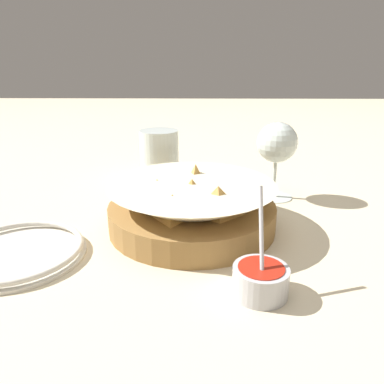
{
  "coord_description": "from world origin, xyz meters",
  "views": [
    {
      "loc": [
        -0.57,
        0.01,
        0.26
      ],
      "look_at": [
        -0.01,
        0.02,
        0.06
      ],
      "focal_mm": 35.0,
      "sensor_mm": 36.0,
      "label": 1
    }
  ],
  "objects_px": {
    "beer_mug": "(160,157)",
    "side_plate": "(17,252)",
    "sauce_cup": "(260,279)",
    "food_basket": "(192,208)",
    "wine_glass": "(277,145)"
  },
  "relations": [
    {
      "from": "side_plate",
      "to": "beer_mug",
      "type": "bearing_deg",
      "value": -25.39
    },
    {
      "from": "sauce_cup",
      "to": "side_plate",
      "type": "bearing_deg",
      "value": 75.97
    },
    {
      "from": "beer_mug",
      "to": "side_plate",
      "type": "distance_m",
      "value": 0.39
    },
    {
      "from": "beer_mug",
      "to": "sauce_cup",
      "type": "bearing_deg",
      "value": -159.77
    },
    {
      "from": "food_basket",
      "to": "sauce_cup",
      "type": "bearing_deg",
      "value": -155.3
    },
    {
      "from": "sauce_cup",
      "to": "beer_mug",
      "type": "distance_m",
      "value": 0.46
    },
    {
      "from": "food_basket",
      "to": "wine_glass",
      "type": "distance_m",
      "value": 0.23
    },
    {
      "from": "sauce_cup",
      "to": "wine_glass",
      "type": "relative_size",
      "value": 0.82
    },
    {
      "from": "food_basket",
      "to": "wine_glass",
      "type": "height_order",
      "value": "wine_glass"
    },
    {
      "from": "food_basket",
      "to": "sauce_cup",
      "type": "xyz_separation_m",
      "value": [
        -0.18,
        -0.08,
        -0.01
      ]
    },
    {
      "from": "sauce_cup",
      "to": "beer_mug",
      "type": "height_order",
      "value": "sauce_cup"
    },
    {
      "from": "sauce_cup",
      "to": "beer_mug",
      "type": "bearing_deg",
      "value": 20.23
    },
    {
      "from": "food_basket",
      "to": "beer_mug",
      "type": "relative_size",
      "value": 2.09
    },
    {
      "from": "side_plate",
      "to": "sauce_cup",
      "type": "bearing_deg",
      "value": -104.03
    },
    {
      "from": "sauce_cup",
      "to": "beer_mug",
      "type": "relative_size",
      "value": 0.95
    }
  ]
}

